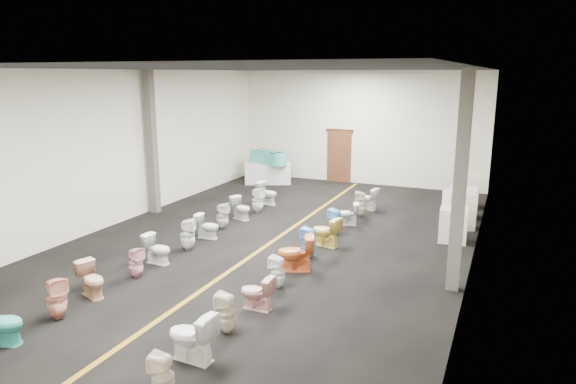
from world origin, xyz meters
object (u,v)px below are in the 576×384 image
toilet_left_0 (2,323)px  toilet_left_10 (267,193)px  toilet_left_3 (136,263)px  toilet_left_9 (258,200)px  toilet_right_10 (361,204)px  toilet_right_7 (326,231)px  toilet_right_11 (367,198)px  toilet_left_2 (92,279)px  toilet_right_2 (226,313)px  toilet_right_5 (296,253)px  appliance_crate_d (467,190)px  appliance_crate_a (453,225)px  toilet_right_0 (163,377)px  toilet_right_8 (335,222)px  toilet_right_1 (192,336)px  toilet_left_5 (188,234)px  toilet_right_4 (278,272)px  bathtub (268,157)px  toilet_left_1 (57,298)px  appliance_crate_b (459,210)px  toilet_left_4 (158,249)px  toilet_left_8 (241,208)px  appliance_crate_c (463,202)px  toilet_right_9 (347,214)px  toilet_right_3 (257,292)px  toilet_left_7 (222,216)px  toilet_left_6 (207,226)px  display_table (268,173)px

toilet_left_0 → toilet_left_10: (-0.03, 10.15, 0.01)m
toilet_left_3 → toilet_left_9: (0.00, 5.90, 0.06)m
toilet_left_0 → toilet_right_10: (3.33, 9.92, 0.03)m
toilet_right_7 → toilet_right_11: bearing=-167.3°
toilet_left_2 → toilet_right_2: toilet_right_2 is taller
toilet_left_9 → toilet_right_5: size_ratio=0.97×
appliance_crate_d → appliance_crate_a: bearing=-90.0°
toilet_right_0 → toilet_right_8: bearing=170.9°
toilet_right_2 → toilet_right_1: bearing=-7.7°
toilet_left_5 → toilet_right_8: toilet_left_5 is taller
toilet_right_4 → toilet_right_7: (0.04, 2.92, 0.05)m
bathtub → toilet_left_1: bearing=-61.4°
appliance_crate_a → toilet_left_0: appliance_crate_a is taller
appliance_crate_b → toilet_left_10: bearing=177.8°
toilet_left_2 → appliance_crate_a: bearing=-23.8°
toilet_left_4 → toilet_left_9: bearing=1.9°
toilet_left_4 → toilet_left_8: bearing=3.1°
appliance_crate_c → toilet_right_8: 4.54m
toilet_left_4 → toilet_right_5: 3.28m
toilet_right_7 → appliance_crate_c: bearing=158.8°
toilet_right_8 → bathtub: bearing=-128.4°
toilet_right_0 → toilet_right_1: (-0.21, 1.00, 0.06)m
toilet_left_10 → toilet_right_9: bearing=-100.3°
toilet_left_3 → toilet_right_3: bearing=-83.2°
toilet_right_1 → toilet_left_7: bearing=-150.4°
toilet_right_2 → toilet_right_7: toilet_right_7 is taller
toilet_right_5 → toilet_right_11: size_ratio=1.14×
toilet_left_7 → toilet_left_10: 3.09m
toilet_left_2 → toilet_right_3: (3.30, 0.80, -0.02)m
appliance_crate_d → toilet_right_5: 8.21m
toilet_left_4 → toilet_right_8: bearing=-36.6°
toilet_left_2 → toilet_right_0: toilet_left_2 is taller
toilet_left_6 → toilet_right_7: (3.17, 0.67, 0.06)m
bathtub → toilet_left_3: bathtub is taller
toilet_right_7 → toilet_right_10: bearing=-167.9°
toilet_right_0 → display_table: bearing=-170.6°
toilet_left_3 → toilet_left_8: size_ratio=0.98×
toilet_right_9 → toilet_left_5: bearing=-57.7°
appliance_crate_d → toilet_left_10: size_ratio=1.43×
toilet_left_6 → toilet_right_10: 4.97m
toilet_left_0 → toilet_left_2: toilet_left_0 is taller
appliance_crate_a → toilet_right_3: appliance_crate_a is taller
toilet_right_5 → toilet_right_11: toilet_right_5 is taller
toilet_left_9 → toilet_right_0: 9.78m
appliance_crate_b → toilet_left_6: 7.21m
appliance_crate_a → toilet_right_3: size_ratio=1.33×
toilet_right_0 → appliance_crate_d: bearing=156.8°
toilet_right_2 → toilet_right_11: (0.09, 9.03, 0.00)m
toilet_right_0 → toilet_right_5: 5.11m
toilet_left_5 → toilet_right_2: toilet_left_5 is taller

